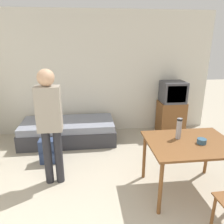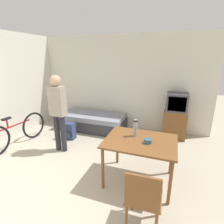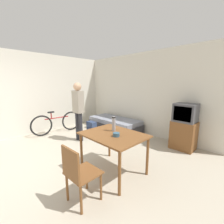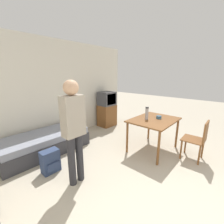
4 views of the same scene
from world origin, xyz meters
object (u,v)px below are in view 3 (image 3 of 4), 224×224
bicycle (57,123)px  mate_bowl (116,135)px  daybed (114,125)px  dining_table (113,138)px  wooden_chair (78,172)px  backpack (92,128)px  tv (184,127)px  thermos_flask (114,123)px  person_standing (78,107)px

bicycle → mate_bowl: 3.21m
daybed → dining_table: bearing=-46.0°
wooden_chair → backpack: wooden_chair is taller
tv → wooden_chair: tv is taller
bicycle → backpack: 1.23m
tv → dining_table: size_ratio=1.05×
mate_bowl → backpack: (-2.20, 1.08, -0.60)m
dining_table → bicycle: 3.06m
backpack → wooden_chair: bearing=-40.4°
thermos_flask → backpack: (-1.95, 0.89, -0.72)m
tv → dining_table: bearing=-105.0°
wooden_chair → person_standing: person_standing is taller
person_standing → backpack: (-0.17, 0.59, -0.80)m
tv → wooden_chair: bearing=-96.4°
daybed → tv: size_ratio=1.62×
thermos_flask → backpack: size_ratio=0.68×
backpack → thermos_flask: bearing=-24.6°
tv → wooden_chair: (-0.33, -2.97, -0.09)m
tv → person_standing: size_ratio=0.70×
tv → mate_bowl: bearing=-101.3°
bicycle → thermos_flask: thermos_flask is taller
person_standing → thermos_flask: size_ratio=5.83×
dining_table → person_standing: 1.97m
daybed → wooden_chair: (2.00, -2.77, 0.28)m
tv → thermos_flask: 2.07m
bicycle → tv: bearing=26.4°
dining_table → bicycle: size_ratio=0.67×
daybed → tv: tv is taller
person_standing → backpack: size_ratio=3.96×
wooden_chair → bicycle: (-3.25, 1.19, -0.15)m
bicycle → mate_bowl: bearing=-5.9°
person_standing → wooden_chair: bearing=-32.7°
tv → person_standing: person_standing is taller
daybed → mate_bowl: 2.76m
thermos_flask → backpack: thermos_flask is taller
daybed → backpack: bearing=-108.9°
daybed → bicycle: bearing=-128.3°
tv → person_standing: 2.96m
dining_table → wooden_chair: wooden_chair is taller
mate_bowl → bicycle: bearing=174.1°
mate_bowl → backpack: bearing=153.8°
bicycle → backpack: bicycle is taller
daybed → person_standing: 1.62m
wooden_chair → mate_bowl: wooden_chair is taller
wooden_chair → thermos_flask: bearing=107.8°
mate_bowl → daybed: bearing=135.1°
wooden_chair → thermos_flask: size_ratio=2.97×
wooden_chair → backpack: 3.01m
tv → backpack: (-2.62, -1.03, -0.38)m
dining_table → mate_bowl: size_ratio=9.57×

